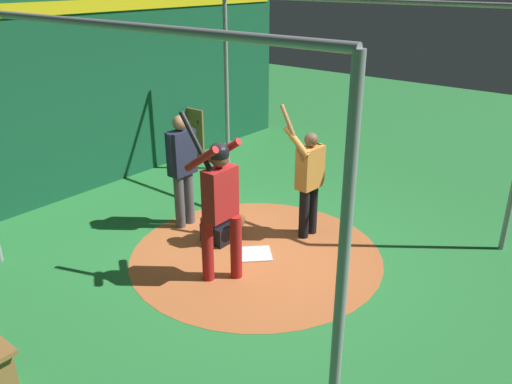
% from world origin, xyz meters
% --- Properties ---
extents(ground_plane, '(26.39, 26.39, 0.00)m').
position_xyz_m(ground_plane, '(0.00, 0.00, 0.00)').
color(ground_plane, '#287A38').
extents(dirt_circle, '(3.50, 3.50, 0.01)m').
position_xyz_m(dirt_circle, '(0.00, 0.00, 0.00)').
color(dirt_circle, '#B76033').
rests_on(dirt_circle, ground).
extents(home_plate, '(0.59, 0.59, 0.01)m').
position_xyz_m(home_plate, '(0.00, 0.00, 0.01)').
color(home_plate, white).
rests_on(home_plate, dirt_circle).
extents(batter, '(0.68, 0.49, 2.16)m').
position_xyz_m(batter, '(0.03, -0.74, 1.12)').
color(batter, maroon).
rests_on(batter, ground).
extents(catcher, '(0.58, 0.40, 0.92)m').
position_xyz_m(catcher, '(-0.64, -0.01, 0.36)').
color(catcher, black).
rests_on(catcher, ground).
extents(umpire, '(0.22, 0.49, 1.75)m').
position_xyz_m(umpire, '(-1.45, 0.04, 0.99)').
color(umpire, '#4C4C51').
rests_on(umpire, ground).
extents(visitor, '(0.55, 0.50, 1.97)m').
position_xyz_m(visitor, '(0.21, 0.95, 0.92)').
color(visitor, black).
rests_on(visitor, ground).
extents(back_wall, '(0.23, 10.39, 3.28)m').
position_xyz_m(back_wall, '(-3.91, 0.00, 1.65)').
color(back_wall, '#145133').
rests_on(back_wall, ground).
extents(cage_frame, '(5.31, 4.76, 3.30)m').
position_xyz_m(cage_frame, '(0.00, 0.00, 2.25)').
color(cage_frame, gray).
rests_on(cage_frame, ground).
extents(bat_rack, '(0.58, 0.19, 1.05)m').
position_xyz_m(bat_rack, '(-3.66, 2.44, 0.49)').
color(bat_rack, olive).
rests_on(bat_rack, ground).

